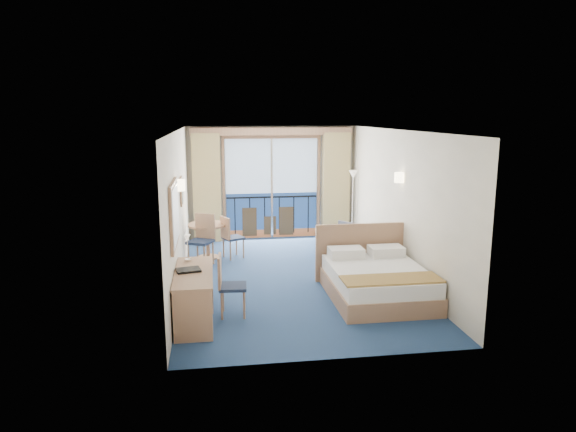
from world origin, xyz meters
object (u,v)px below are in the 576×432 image
at_px(table_chair_a, 230,235).
at_px(bed, 376,280).
at_px(desk_chair, 227,282).
at_px(table_chair_b, 203,236).
at_px(desk, 193,304).
at_px(floor_lamp, 353,188).
at_px(armchair, 341,241).
at_px(round_table, 208,232).
at_px(nightstand, 383,258).

bearing_deg(table_chair_a, bed, -165.33).
distance_m(desk_chair, table_chair_b, 2.79).
bearing_deg(desk, table_chair_a, 80.20).
distance_m(bed, floor_lamp, 4.09).
bearing_deg(floor_lamp, table_chair_b, -155.63).
xyz_separation_m(armchair, floor_lamp, (0.64, 1.47, 0.91)).
bearing_deg(table_chair_b, desk, -62.92).
xyz_separation_m(armchair, desk, (-2.96, -3.41, 0.05)).
bearing_deg(round_table, armchair, -7.13).
relative_size(armchair, floor_lamp, 0.47).
bearing_deg(bed, table_chair_b, 140.86).
distance_m(nightstand, floor_lamp, 2.80).
xyz_separation_m(round_table, table_chair_a, (0.46, -0.10, -0.05)).
xyz_separation_m(armchair, round_table, (-2.78, 0.35, 0.20)).
distance_m(desk, round_table, 3.76).
bearing_deg(desk, nightstand, 32.99).
relative_size(nightstand, floor_lamp, 0.34).
bearing_deg(table_chair_a, nightstand, -141.96).
bearing_deg(armchair, nightstand, 78.59).
distance_m(nightstand, round_table, 3.64).
bearing_deg(floor_lamp, desk, -126.40).
xyz_separation_m(table_chair_a, table_chair_b, (-0.56, -0.38, 0.07)).
xyz_separation_m(floor_lamp, desk_chair, (-3.11, -4.35, -0.74)).
bearing_deg(nightstand, floor_lamp, 87.43).
height_order(nightstand, table_chair_a, table_chair_a).
relative_size(bed, table_chair_b, 1.94).
bearing_deg(desk_chair, armchair, -36.69).
relative_size(bed, desk_chair, 2.12).
bearing_deg(table_chair_b, desk_chair, -53.17).
bearing_deg(table_chair_b, floor_lamp, 52.81).
relative_size(floor_lamp, desk_chair, 1.78).
height_order(bed, desk, bed).
distance_m(nightstand, table_chair_b, 3.57).
relative_size(nightstand, desk, 0.36).
height_order(desk_chair, round_table, desk_chair).
bearing_deg(floor_lamp, nightstand, -92.57).
relative_size(desk, table_chair_a, 1.78).
distance_m(floor_lamp, desk, 6.12).
distance_m(desk, desk_chair, 0.72).
relative_size(nightstand, table_chair_b, 0.56).
bearing_deg(floor_lamp, table_chair_a, -157.64).
distance_m(bed, table_chair_a, 3.55).
height_order(nightstand, floor_lamp, floor_lamp).
distance_m(desk_chair, table_chair_a, 3.14).
bearing_deg(round_table, floor_lamp, 18.19).
distance_m(bed, armchair, 2.45).
bearing_deg(nightstand, table_chair_b, 163.23).
height_order(nightstand, round_table, round_table).
bearing_deg(round_table, table_chair_a, -11.72).
height_order(armchair, desk, desk).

